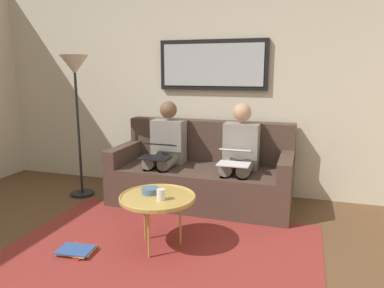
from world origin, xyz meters
name	(u,v)px	position (x,y,z in m)	size (l,w,h in m)	color
wall_rear	(214,86)	(0.00, -2.60, 1.30)	(6.00, 0.12, 2.60)	beige
area_rug	(161,250)	(0.00, -0.85, 0.00)	(2.60, 1.80, 0.01)	maroon
couch	(203,174)	(0.00, -2.12, 0.31)	(2.00, 0.90, 0.90)	#4C382D
framed_mirror	(213,65)	(0.00, -2.51, 1.55)	(1.31, 0.05, 0.59)	black
coffee_table	(158,198)	(0.05, -0.90, 0.44)	(0.64, 0.64, 0.47)	tan
cup	(161,195)	(-0.01, -0.83, 0.50)	(0.07, 0.07, 0.09)	silver
bowl	(150,191)	(0.13, -0.95, 0.48)	(0.15, 0.15, 0.05)	slate
person_left	(240,153)	(-0.43, -2.05, 0.61)	(0.38, 0.58, 1.14)	gray
laptop_white	(235,156)	(-0.43, -1.81, 0.63)	(0.32, 0.35, 0.15)	white
person_right	(166,148)	(0.43, -2.05, 0.61)	(0.38, 0.58, 1.14)	gray
laptop_black	(158,150)	(0.43, -1.81, 0.63)	(0.32, 0.37, 0.16)	black
magazine_stack	(76,250)	(0.66, -0.60, 0.03)	(0.32, 0.28, 0.04)	red
standing_lamp	(75,81)	(1.45, -1.85, 1.37)	(0.32, 0.32, 1.66)	black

